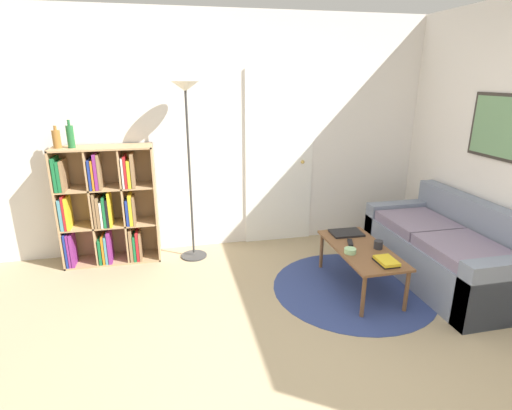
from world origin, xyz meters
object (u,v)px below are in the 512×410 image
Objects in this scene: floor_lamp at (187,118)px; laptop at (346,233)px; couch at (448,253)px; coffee_table at (361,252)px; bowl at (350,251)px; bottle_left at (57,139)px; bookshelf at (106,207)px; bottle_middle at (70,136)px; cup at (378,245)px.

floor_lamp is 1.99m from laptop.
laptop is (1.50, -0.68, -1.11)m from floor_lamp.
couch is 1.65× the size of coffee_table.
bottle_left is (-2.61, 1.23, 0.92)m from bowl.
bookshelf is 2.55m from bowl.
couch is 7.65× the size of bottle_left.
bowl is 2.91m from bottle_middle.
floor_lamp is 5.90× the size of laptop.
coffee_table is at bearing -34.78° from floor_lamp.
coffee_table is 12.35× the size of cup.
bookshelf is 15.27× the size of cup.
cup is at bearing -16.14° from coffee_table.
bottle_middle is at bearing 153.97° from bowl.
cup is 3.14m from bottle_middle.
laptop is 1.17× the size of bottle_middle.
cup is (0.30, 0.04, 0.02)m from bowl.
cup is (0.13, -0.40, 0.03)m from laptop.
bottle_left is at bearing 162.17° from couch.
bookshelf is at bearing 154.35° from coffee_table.
bottle_left reaches higher than bookshelf.
floor_lamp is 2.92m from couch.
bowl is 0.39× the size of bottle_middle.
bottle_left is at bearing 157.43° from coffee_table.
bowl is 1.30× the size of cup.
laptop reaches higher than coffee_table.
bottle_left reaches higher than coffee_table.
bowl is (-0.15, -0.08, 0.07)m from coffee_table.
laptop is at bearing 108.29° from cup.
floor_lamp is at bearing 156.03° from couch.
bowl is at bearing -152.35° from coffee_table.
bookshelf is 0.82m from bottle_left.
bottle_left reaches higher than laptop.
couch is at bearing -23.50° from laptop.
floor_lamp is at bearing -5.02° from bottle_left.
couch is 1.00m from laptop.
couch is 0.92m from coffee_table.
bottle_middle reaches higher than couch.
couch is at bearing 0.42° from cup.
cup is at bearing -33.37° from floor_lamp.
floor_lamp is (0.89, -0.11, 0.91)m from bookshelf.
bookshelf is 3.52m from couch.
floor_lamp is at bearing 146.63° from cup.
floor_lamp is 6.89× the size of bottle_middle.
floor_lamp reaches higher than bowl.
bookshelf reaches higher than laptop.
bookshelf is 0.75× the size of couch.
bottle_middle reaches higher than coffee_table.
floor_lamp is at bearing 140.18° from bowl.
coffee_table is 9.50× the size of bowl.
laptop is 0.47m from bowl.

